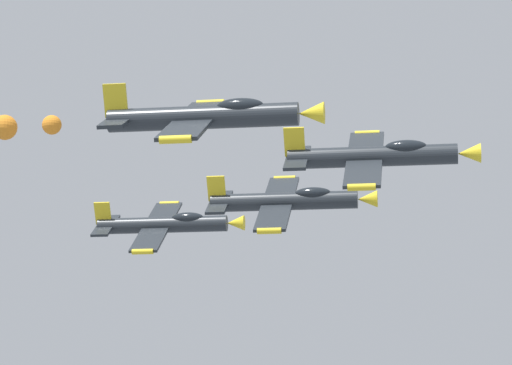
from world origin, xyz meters
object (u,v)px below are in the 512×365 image
airplane_right_inner (206,117)px  airplane_left_outer (165,224)px  airplane_left_inner (287,201)px  airplane_lead (375,156)px

airplane_right_inner → airplane_left_outer: size_ratio=1.00×
airplane_left_outer → airplane_right_inner: bearing=16.5°
airplane_right_inner → airplane_left_inner: bearing=174.4°
airplane_left_inner → airplane_lead: bearing=33.2°
airplane_lead → airplane_left_outer: (-16.69, -15.12, -0.33)m
airplane_left_inner → airplane_left_outer: bearing=-130.1°
airplane_lead → airplane_left_inner: (-8.82, -5.77, -0.52)m
airplane_right_inner → airplane_lead: bearing=140.0°
airplane_right_inner → airplane_left_outer: 26.74m
airplane_right_inner → airplane_left_outer: airplane_left_outer is taller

